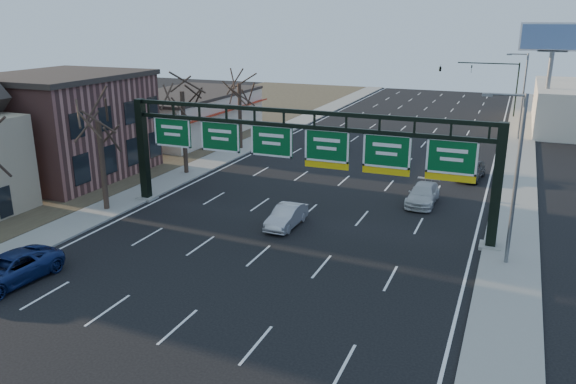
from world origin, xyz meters
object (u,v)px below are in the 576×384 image
at_px(sign_gantry, 301,151).
at_px(car_white_wagon, 423,194).
at_px(car_blue_suv, 9,269).
at_px(car_silver_sedan, 286,216).

relative_size(sign_gantry, car_white_wagon, 5.30).
height_order(sign_gantry, car_white_wagon, sign_gantry).
xyz_separation_m(sign_gantry, car_white_wagon, (6.64, 6.56, -3.96)).
xyz_separation_m(car_blue_suv, car_silver_sedan, (9.56, 12.41, -0.06)).
bearing_deg(sign_gantry, car_silver_sedan, -111.16).
bearing_deg(car_blue_suv, car_silver_sedan, 57.31).
height_order(car_blue_suv, car_white_wagon, car_blue_suv).
bearing_deg(sign_gantry, car_white_wagon, 44.69).
xyz_separation_m(sign_gantry, car_blue_suv, (-10.03, -13.64, -3.91)).
height_order(sign_gantry, car_silver_sedan, sign_gantry).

